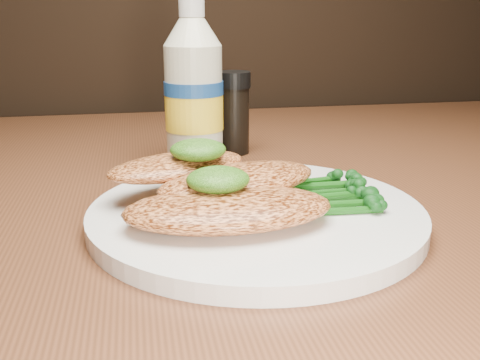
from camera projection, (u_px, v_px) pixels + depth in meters
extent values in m
cylinder|color=white|center=(256.00, 214.00, 0.47)|extent=(0.29, 0.29, 0.01)
ellipsoid|color=#E68649|center=(228.00, 209.00, 0.42)|extent=(0.17, 0.09, 0.03)
ellipsoid|color=#E68649|center=(239.00, 181.00, 0.47)|extent=(0.17, 0.13, 0.02)
ellipsoid|color=#E68649|center=(178.00, 166.00, 0.49)|extent=(0.15, 0.11, 0.02)
ellipsoid|color=#163908|center=(218.00, 179.00, 0.43)|extent=(0.05, 0.05, 0.02)
ellipsoid|color=#163908|center=(198.00, 150.00, 0.48)|extent=(0.05, 0.05, 0.02)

